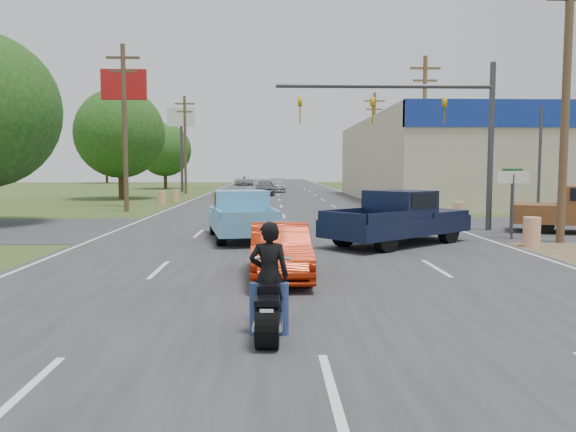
{
  "coord_description": "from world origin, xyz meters",
  "views": [
    {
      "loc": [
        -0.71,
        -6.35,
        2.62
      ],
      "look_at": [
        -0.24,
        9.19,
        1.3
      ],
      "focal_mm": 35.0,
      "sensor_mm": 36.0,
      "label": 1
    }
  ],
  "objects_px": {
    "red_convertible": "(280,251)",
    "distant_car_white": "(244,181)",
    "navy_pickup": "(400,217)",
    "distant_car_grey": "(265,188)",
    "rider": "(269,282)",
    "distant_car_silver": "(276,185)",
    "motorcycle": "(269,305)",
    "blue_pickup": "(241,215)"
  },
  "relations": [
    {
      "from": "motorcycle",
      "to": "distant_car_silver",
      "type": "distance_m",
      "value": 53.67
    },
    {
      "from": "navy_pickup",
      "to": "distant_car_grey",
      "type": "distance_m",
      "value": 35.41
    },
    {
      "from": "distant_car_silver",
      "to": "blue_pickup",
      "type": "bearing_deg",
      "value": -91.1
    },
    {
      "from": "red_convertible",
      "to": "motorcycle",
      "type": "distance_m",
      "value": 4.67
    },
    {
      "from": "distant_car_silver",
      "to": "navy_pickup",
      "type": "bearing_deg",
      "value": -83.65
    },
    {
      "from": "rider",
      "to": "distant_car_white",
      "type": "relative_size",
      "value": 0.32
    },
    {
      "from": "motorcycle",
      "to": "rider",
      "type": "xyz_separation_m",
      "value": [
        0.0,
        0.06,
        0.35
      ]
    },
    {
      "from": "distant_car_silver",
      "to": "distant_car_white",
      "type": "bearing_deg",
      "value": 102.58
    },
    {
      "from": "distant_car_white",
      "to": "red_convertible",
      "type": "bearing_deg",
      "value": 83.52
    },
    {
      "from": "navy_pickup",
      "to": "distant_car_grey",
      "type": "height_order",
      "value": "navy_pickup"
    },
    {
      "from": "navy_pickup",
      "to": "distant_car_silver",
      "type": "xyz_separation_m",
      "value": [
        -3.8,
        43.2,
        -0.19
      ]
    },
    {
      "from": "distant_car_grey",
      "to": "distant_car_white",
      "type": "xyz_separation_m",
      "value": [
        -3.61,
        32.18,
        -0.03
      ]
    },
    {
      "from": "red_convertible",
      "to": "distant_car_white",
      "type": "distance_m",
      "value": 73.17
    },
    {
      "from": "red_convertible",
      "to": "blue_pickup",
      "type": "bearing_deg",
      "value": 98.63
    },
    {
      "from": "red_convertible",
      "to": "distant_car_white",
      "type": "height_order",
      "value": "distant_car_white"
    },
    {
      "from": "rider",
      "to": "distant_car_silver",
      "type": "relative_size",
      "value": 0.33
    },
    {
      "from": "red_convertible",
      "to": "motorcycle",
      "type": "height_order",
      "value": "red_convertible"
    },
    {
      "from": "red_convertible",
      "to": "distant_car_silver",
      "type": "distance_m",
      "value": 49.0
    },
    {
      "from": "rider",
      "to": "motorcycle",
      "type": "bearing_deg",
      "value": 90.0
    },
    {
      "from": "distant_car_grey",
      "to": "blue_pickup",
      "type": "bearing_deg",
      "value": -89.36
    },
    {
      "from": "rider",
      "to": "blue_pickup",
      "type": "distance_m",
      "value": 12.2
    },
    {
      "from": "red_convertible",
      "to": "navy_pickup",
      "type": "bearing_deg",
      "value": 52.59
    },
    {
      "from": "distant_car_grey",
      "to": "distant_car_silver",
      "type": "distance_m",
      "value": 8.22
    },
    {
      "from": "motorcycle",
      "to": "navy_pickup",
      "type": "bearing_deg",
      "value": 69.04
    },
    {
      "from": "navy_pickup",
      "to": "blue_pickup",
      "type": "bearing_deg",
      "value": -146.36
    },
    {
      "from": "navy_pickup",
      "to": "distant_car_white",
      "type": "relative_size",
      "value": 1.08
    },
    {
      "from": "navy_pickup",
      "to": "distant_car_silver",
      "type": "height_order",
      "value": "navy_pickup"
    },
    {
      "from": "rider",
      "to": "distant_car_silver",
      "type": "bearing_deg",
      "value": -88.54
    },
    {
      "from": "distant_car_silver",
      "to": "distant_car_white",
      "type": "relative_size",
      "value": 0.98
    },
    {
      "from": "blue_pickup",
      "to": "distant_car_grey",
      "type": "bearing_deg",
      "value": 79.21
    },
    {
      "from": "red_convertible",
      "to": "rider",
      "type": "xyz_separation_m",
      "value": [
        -0.24,
        -4.6,
        0.21
      ]
    },
    {
      "from": "red_convertible",
      "to": "navy_pickup",
      "type": "relative_size",
      "value": 0.68
    },
    {
      "from": "red_convertible",
      "to": "distant_car_grey",
      "type": "bearing_deg",
      "value": 89.69
    },
    {
      "from": "distant_car_silver",
      "to": "distant_car_white",
      "type": "height_order",
      "value": "distant_car_silver"
    },
    {
      "from": "rider",
      "to": "navy_pickup",
      "type": "xyz_separation_m",
      "value": [
        4.47,
        10.4,
        0.09
      ]
    },
    {
      "from": "red_convertible",
      "to": "navy_pickup",
      "type": "height_order",
      "value": "navy_pickup"
    },
    {
      "from": "navy_pickup",
      "to": "distant_car_grey",
      "type": "bearing_deg",
      "value": 149.18
    },
    {
      "from": "rider",
      "to": "distant_car_white",
      "type": "xyz_separation_m",
      "value": [
        -4.11,
        77.64,
        -0.12
      ]
    },
    {
      "from": "motorcycle",
      "to": "navy_pickup",
      "type": "xyz_separation_m",
      "value": [
        4.47,
        10.46,
        0.44
      ]
    },
    {
      "from": "motorcycle",
      "to": "distant_car_white",
      "type": "bearing_deg",
      "value": 95.2
    },
    {
      "from": "motorcycle",
      "to": "navy_pickup",
      "type": "distance_m",
      "value": 11.39
    },
    {
      "from": "motorcycle",
      "to": "distant_car_grey",
      "type": "xyz_separation_m",
      "value": [
        -0.5,
        45.52,
        0.26
      ]
    }
  ]
}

